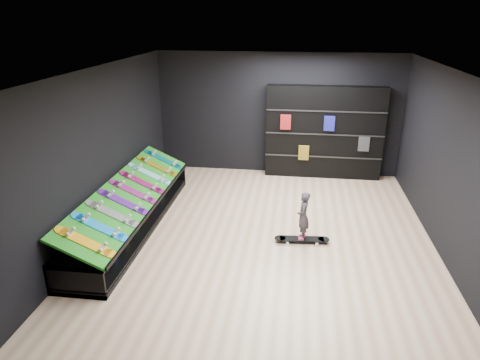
# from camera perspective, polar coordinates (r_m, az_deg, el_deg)

# --- Properties ---
(floor) EXTENTS (6.00, 7.00, 0.01)m
(floor) POSITION_cam_1_polar(r_m,az_deg,el_deg) (8.02, 3.38, -7.37)
(floor) COLOR #CEAF8B
(floor) RESTS_ON ground
(ceiling) EXTENTS (6.00, 7.00, 0.01)m
(ceiling) POSITION_cam_1_polar(r_m,az_deg,el_deg) (7.08, 3.92, 14.44)
(ceiling) COLOR white
(ceiling) RESTS_ON ground
(wall_back) EXTENTS (6.00, 0.02, 3.00)m
(wall_back) POSITION_cam_1_polar(r_m,az_deg,el_deg) (10.79, 5.06, 8.70)
(wall_back) COLOR black
(wall_back) RESTS_ON ground
(wall_front) EXTENTS (6.00, 0.02, 3.00)m
(wall_front) POSITION_cam_1_polar(r_m,az_deg,el_deg) (4.25, -0.05, -12.13)
(wall_front) COLOR black
(wall_front) RESTS_ON ground
(wall_left) EXTENTS (0.02, 7.00, 3.00)m
(wall_left) POSITION_cam_1_polar(r_m,az_deg,el_deg) (8.18, -17.87, 3.62)
(wall_left) COLOR black
(wall_left) RESTS_ON ground
(wall_right) EXTENTS (0.02, 7.00, 3.00)m
(wall_right) POSITION_cam_1_polar(r_m,az_deg,el_deg) (7.81, 26.14, 1.63)
(wall_right) COLOR black
(wall_right) RESTS_ON ground
(display_rack) EXTENTS (0.90, 4.50, 0.50)m
(display_rack) POSITION_cam_1_polar(r_m,az_deg,el_deg) (8.45, -14.15, -4.55)
(display_rack) COLOR black
(display_rack) RESTS_ON ground
(turf_ramp) EXTENTS (0.92, 4.50, 0.46)m
(turf_ramp) POSITION_cam_1_polar(r_m,az_deg,el_deg) (8.24, -14.11, -1.69)
(turf_ramp) COLOR #146C11
(turf_ramp) RESTS_ON display_rack
(back_shelving) EXTENTS (2.82, 0.33, 2.25)m
(back_shelving) POSITION_cam_1_polar(r_m,az_deg,el_deg) (10.71, 11.14, 6.24)
(back_shelving) COLOR black
(back_shelving) RESTS_ON ground
(floor_skateboard) EXTENTS (1.00, 0.30, 0.09)m
(floor_skateboard) POSITION_cam_1_polar(r_m,az_deg,el_deg) (7.82, 8.24, -7.97)
(floor_skateboard) COLOR black
(floor_skateboard) RESTS_ON ground
(child) EXTENTS (0.15, 0.21, 0.53)m
(child) POSITION_cam_1_polar(r_m,az_deg,el_deg) (7.68, 8.36, -5.94)
(child) COLOR black
(child) RESTS_ON floor_skateboard
(display_board_0) EXTENTS (0.93, 0.22, 0.50)m
(display_board_0) POSITION_cam_1_polar(r_m,az_deg,el_deg) (6.68, -19.89, -7.77)
(display_board_0) COLOR orange
(display_board_0) RESTS_ON turf_ramp
(display_board_1) EXTENTS (0.93, 0.22, 0.50)m
(display_board_1) POSITION_cam_1_polar(r_m,az_deg,el_deg) (7.05, -18.18, -5.96)
(display_board_1) COLOR blue
(display_board_1) RESTS_ON turf_ramp
(display_board_2) EXTENTS (0.93, 0.22, 0.50)m
(display_board_2) POSITION_cam_1_polar(r_m,az_deg,el_deg) (7.43, -16.65, -4.33)
(display_board_2) COLOR black
(display_board_2) RESTS_ON turf_ramp
(display_board_3) EXTENTS (0.93, 0.22, 0.50)m
(display_board_3) POSITION_cam_1_polar(r_m,az_deg,el_deg) (7.83, -15.28, -2.85)
(display_board_3) COLOR purple
(display_board_3) RESTS_ON turf_ramp
(display_board_4) EXTENTS (0.93, 0.22, 0.50)m
(display_board_4) POSITION_cam_1_polar(r_m,az_deg,el_deg) (8.23, -14.05, -1.52)
(display_board_4) COLOR #2626BF
(display_board_4) RESTS_ON turf_ramp
(display_board_5) EXTENTS (0.93, 0.22, 0.50)m
(display_board_5) POSITION_cam_1_polar(r_m,az_deg,el_deg) (8.64, -12.93, -0.31)
(display_board_5) COLOR #E5198C
(display_board_5) RESTS_ON turf_ramp
(display_board_6) EXTENTS (0.93, 0.22, 0.50)m
(display_board_6) POSITION_cam_1_polar(r_m,az_deg,el_deg) (9.05, -11.91, 0.79)
(display_board_6) COLOR #0CB2E5
(display_board_6) RESTS_ON turf_ramp
(display_board_7) EXTENTS (0.93, 0.22, 0.50)m
(display_board_7) POSITION_cam_1_polar(r_m,az_deg,el_deg) (9.47, -10.98, 1.79)
(display_board_7) COLOR yellow
(display_board_7) RESTS_ON turf_ramp
(display_board_8) EXTENTS (0.93, 0.22, 0.50)m
(display_board_8) POSITION_cam_1_polar(r_m,az_deg,el_deg) (9.90, -10.14, 2.71)
(display_board_8) COLOR #0C8C99
(display_board_8) RESTS_ON turf_ramp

